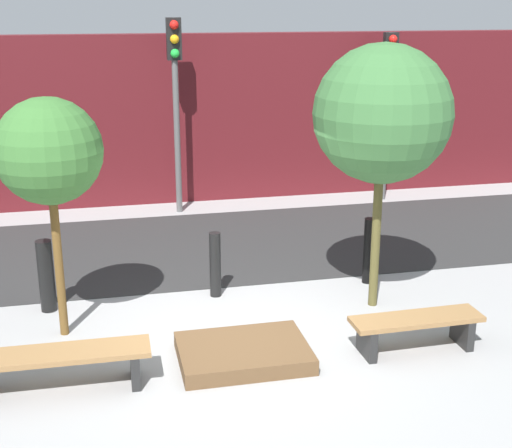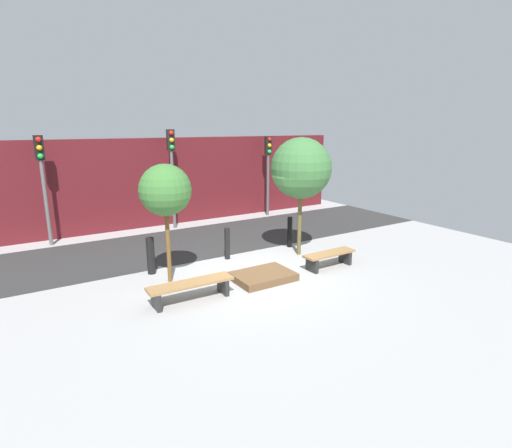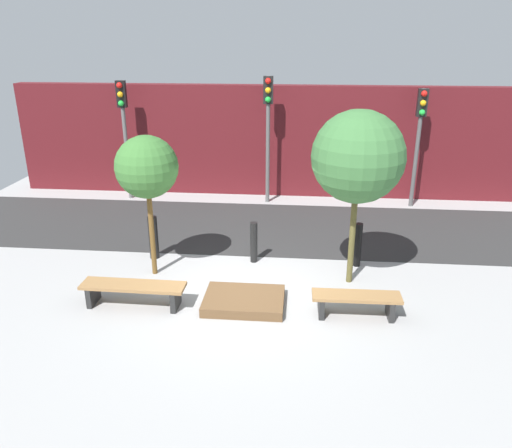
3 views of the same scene
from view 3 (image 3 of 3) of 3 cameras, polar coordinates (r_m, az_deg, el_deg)
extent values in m
plane|color=#959595|center=(10.07, -1.13, -8.18)|extent=(18.00, 18.00, 0.00)
cube|color=#2B2B2B|center=(13.50, 0.64, -0.36)|extent=(18.00, 3.85, 0.01)
cube|color=#511419|center=(16.04, 1.59, 9.47)|extent=(16.20, 0.50, 3.45)
cube|color=black|center=(10.22, -18.11, -7.60)|extent=(0.11, 0.48, 0.39)
cube|color=black|center=(9.69, -9.17, -8.40)|extent=(0.11, 0.48, 0.39)
cube|color=olive|center=(9.82, -13.88, -6.85)|extent=(2.00, 0.51, 0.06)
cube|color=black|center=(9.43, 7.47, -9.21)|extent=(0.11, 0.44, 0.38)
cube|color=black|center=(9.60, 15.11, -9.26)|extent=(0.11, 0.44, 0.38)
cube|color=olive|center=(9.39, 11.42, -8.09)|extent=(1.63, 0.46, 0.06)
cube|color=brown|center=(9.71, -1.38, -8.76)|extent=(1.53, 1.11, 0.19)
cylinder|color=brown|center=(10.78, -11.84, -0.67)|extent=(0.11, 0.11, 2.03)
sphere|color=#386C30|center=(10.37, -12.39, 6.38)|extent=(1.29, 1.29, 1.29)
cylinder|color=brown|center=(10.35, 10.96, -1.06)|extent=(0.12, 0.12, 2.18)
sphere|color=#396B37|center=(9.88, 11.59, 7.54)|extent=(1.82, 1.82, 1.82)
cylinder|color=black|center=(11.74, -11.64, -1.52)|extent=(0.22, 0.22, 1.01)
cylinder|color=black|center=(11.31, -0.25, -2.10)|extent=(0.16, 0.16, 0.96)
cylinder|color=black|center=(11.33, 11.57, -2.35)|extent=(0.16, 0.16, 1.01)
cylinder|color=#595959|center=(16.01, -14.65, 9.11)|extent=(0.12, 0.12, 3.62)
cube|color=black|center=(15.80, -15.13, 14.15)|extent=(0.28, 0.16, 0.78)
sphere|color=red|center=(15.68, -15.36, 15.04)|extent=(0.17, 0.17, 0.17)
sphere|color=orange|center=(15.70, -15.26, 14.10)|extent=(0.17, 0.17, 0.17)
sphere|color=green|center=(15.73, -15.17, 13.16)|extent=(0.17, 0.17, 0.17)
cylinder|color=#545454|center=(15.10, 1.37, 9.40)|extent=(0.12, 0.12, 3.78)
cube|color=black|center=(14.88, 1.42, 15.07)|extent=(0.28, 0.16, 0.78)
sphere|color=red|center=(14.75, 1.40, 16.03)|extent=(0.17, 0.17, 0.17)
sphere|color=orange|center=(14.77, 1.39, 15.02)|extent=(0.17, 0.17, 0.17)
sphere|color=green|center=(14.80, 1.38, 14.02)|extent=(0.17, 0.17, 0.17)
cylinder|color=#4D4D4D|center=(15.47, 17.91, 8.10)|extent=(0.12, 0.12, 3.47)
cube|color=black|center=(15.25, 18.48, 13.02)|extent=(0.28, 0.16, 0.78)
sphere|color=red|center=(15.12, 18.68, 13.93)|extent=(0.17, 0.17, 0.17)
sphere|color=orange|center=(15.15, 18.56, 12.96)|extent=(0.17, 0.17, 0.17)
sphere|color=green|center=(15.19, 18.45, 12.00)|extent=(0.17, 0.17, 0.17)
camera|label=1|loc=(2.80, -60.48, -6.72)|focal=50.00mm
camera|label=2|loc=(6.40, -80.49, -5.65)|focal=28.00mm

